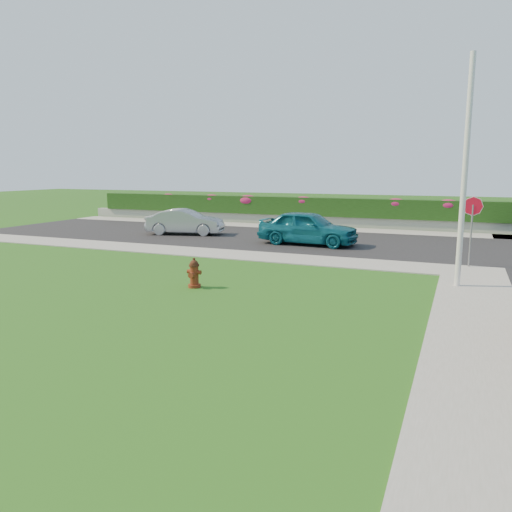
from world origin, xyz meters
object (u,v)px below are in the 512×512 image
at_px(fire_hydrant, 194,274).
at_px(stop_sign, 472,215).
at_px(utility_pole, 465,174).
at_px(sedan_teal, 308,228).
at_px(sedan_silver, 185,222).

relative_size(fire_hydrant, stop_sign, 0.35).
relative_size(fire_hydrant, utility_pole, 0.13).
height_order(fire_hydrant, sedan_teal, sedan_teal).
bearing_deg(sedan_teal, stop_sign, -109.51).
bearing_deg(stop_sign, sedan_silver, 176.46).
height_order(fire_hydrant, sedan_silver, sedan_silver).
bearing_deg(fire_hydrant, utility_pole, 22.74).
relative_size(fire_hydrant, sedan_silver, 0.22).
distance_m(sedan_silver, utility_pole, 15.26).
height_order(fire_hydrant, stop_sign, stop_sign).
height_order(sedan_silver, stop_sign, stop_sign).
distance_m(sedan_teal, utility_pole, 9.16).
xyz_separation_m(fire_hydrant, stop_sign, (7.36, 6.28, 1.42)).
distance_m(fire_hydrant, sedan_teal, 9.14).
bearing_deg(sedan_teal, fire_hydrant, 179.23).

